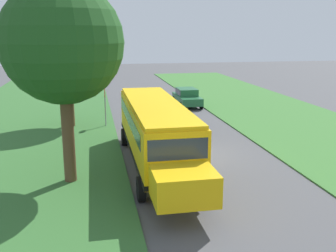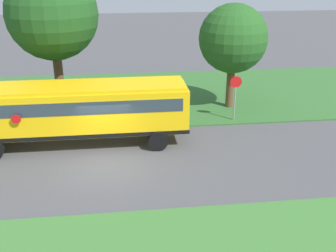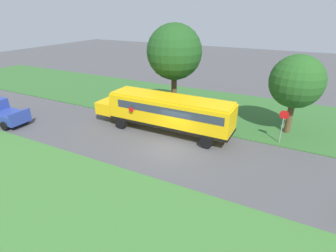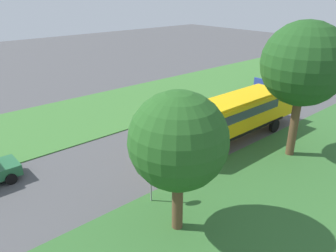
% 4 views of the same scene
% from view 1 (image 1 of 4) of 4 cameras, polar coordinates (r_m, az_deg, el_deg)
% --- Properties ---
extents(ground_plane, '(120.00, 120.00, 0.00)m').
position_cam_1_polar(ground_plane, '(21.45, 4.21, -4.14)').
color(ground_plane, '#4C4C4F').
extents(grass_verge, '(12.00, 80.00, 0.08)m').
position_cam_1_polar(grass_verge, '(21.24, -22.95, -5.30)').
color(grass_verge, '#33662D').
rests_on(grass_verge, ground).
extents(school_bus, '(2.84, 12.42, 3.16)m').
position_cam_1_polar(school_bus, '(19.07, -1.74, -0.37)').
color(school_bus, yellow).
rests_on(school_bus, ground).
extents(car_green_nearest, '(2.02, 4.40, 1.56)m').
position_cam_1_polar(car_green_nearest, '(34.97, 2.77, 4.34)').
color(car_green_nearest, '#236038').
rests_on(car_green_nearest, ground).
extents(oak_tree_beside_bus, '(5.08, 5.08, 8.62)m').
position_cam_1_polar(oak_tree_beside_bus, '(17.07, -15.23, 11.78)').
color(oak_tree_beside_bus, brown).
rests_on(oak_tree_beside_bus, ground).
extents(oak_tree_roadside_mid, '(4.20, 4.20, 6.55)m').
position_cam_1_polar(oak_tree_roadside_mid, '(27.51, -14.23, 8.85)').
color(oak_tree_roadside_mid, brown).
rests_on(oak_tree_roadside_mid, ground).
extents(stop_sign, '(0.08, 0.68, 2.74)m').
position_cam_1_polar(stop_sign, '(27.50, -9.12, 3.43)').
color(stop_sign, gray).
rests_on(stop_sign, ground).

